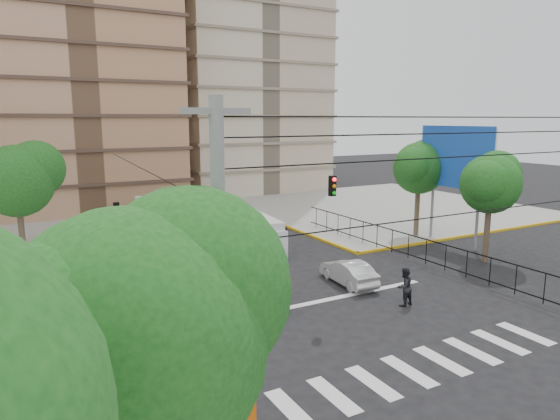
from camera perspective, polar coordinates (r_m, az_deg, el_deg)
ground at (r=23.59m, az=5.72°, el=-11.34°), size 160.00×160.00×0.00m
sidewalk_ne at (r=50.76m, az=11.49°, el=0.37°), size 26.00×26.00×0.15m
crosswalk_stripes at (r=19.41m, az=16.28°, el=-16.70°), size 12.00×2.40×0.01m
stop_line at (r=24.51m, az=4.10°, el=-10.45°), size 13.00×0.40×0.01m
park_fence at (r=32.33m, az=14.39°, el=-5.59°), size 0.10×22.50×1.66m
billboard at (r=36.22m, az=19.51°, el=5.49°), size 0.36×6.20×8.10m
tree_sw_near at (r=8.84m, az=-16.10°, el=-12.93°), size 5.63×4.60×7.57m
tree_park_a at (r=32.72m, az=23.01°, el=3.06°), size 4.41×3.60×6.83m
tree_park_c at (r=38.07m, az=15.69°, el=4.90°), size 4.65×3.80×7.25m
tree_tudor at (r=34.15m, az=-27.73°, el=3.32°), size 5.39×4.40×7.43m
traffic_light_nw at (r=26.78m, az=-18.06°, el=-2.21°), size 0.28×0.22×4.40m
traffic_light_hanging at (r=20.48m, az=9.26°, el=2.37°), size 18.00×9.12×0.92m
utility_pole_sw at (r=10.41m, az=-6.80°, el=-11.92°), size 1.40×0.28×9.00m
van_right_lane at (r=32.68m, az=-2.70°, el=-2.97°), size 2.63×5.55×2.42m
van_left_lane at (r=39.70m, az=-13.91°, el=-0.80°), size 2.50×5.70×2.52m
car_silver_front_left at (r=24.21m, az=-2.06°, el=-9.01°), size 2.24×4.17×1.35m
car_white_front_right at (r=27.06m, az=7.81°, el=-7.04°), size 1.69×4.06×1.31m
car_grey_mid_left at (r=30.10m, az=-6.03°, el=-5.23°), size 2.78×4.87×1.28m
car_silver_rear_left at (r=35.07m, az=-9.04°, el=-2.87°), size 2.61×5.40×1.51m
car_darkgrey_mid_right at (r=37.77m, az=-5.03°, el=-2.05°), size 1.82×3.73×1.22m
car_white_rear_right at (r=41.72m, az=-7.94°, el=-0.76°), size 1.83×4.52×1.46m
pedestrian_crosswalk at (r=24.45m, az=14.02°, el=-8.51°), size 0.97×0.80×1.85m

